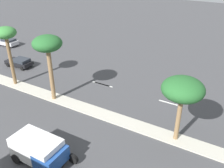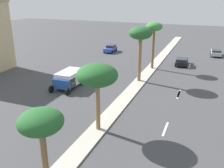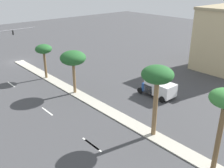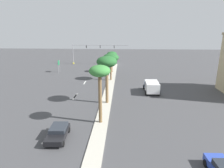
{
  "view_description": "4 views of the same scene",
  "coord_description": "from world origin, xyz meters",
  "px_view_note": "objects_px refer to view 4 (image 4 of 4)",
  "views": [
    {
      "loc": [
        -18.8,
        16.98,
        15.64
      ],
      "look_at": [
        2.75,
        29.56,
        2.43
      ],
      "focal_mm": 39.57,
      "sensor_mm": 36.0,
      "label": 1
    },
    {
      "loc": [
        9.01,
        1.8,
        12.28
      ],
      "look_at": [
        -0.24,
        25.3,
        3.14
      ],
      "focal_mm": 40.51,
      "sensor_mm": 36.0,
      "label": 2
    },
    {
      "loc": [
        18.84,
        50.75,
        15.8
      ],
      "look_at": [
        -2.45,
        26.56,
        2.49
      ],
      "focal_mm": 40.75,
      "sensor_mm": 36.0,
      "label": 3
    },
    {
      "loc": [
        -2.74,
        67.12,
        12.35
      ],
      "look_at": [
        -0.79,
        31.55,
        2.09
      ],
      "focal_mm": 31.75,
      "sensor_mm": 36.0,
      "label": 4
    }
  ],
  "objects_px": {
    "palm_tree_center": "(112,55)",
    "palm_tree_inboard": "(100,74)",
    "palm_tree_mid": "(111,58)",
    "traffic_signal_gantry": "(88,50)",
    "box_truck": "(152,86)",
    "sedan_black_trailing": "(58,133)",
    "directional_road_sign": "(59,64)",
    "palm_tree_left": "(107,63)"
  },
  "relations": [
    {
      "from": "directional_road_sign",
      "to": "box_truck",
      "type": "distance_m",
      "value": 29.02
    },
    {
      "from": "traffic_signal_gantry",
      "to": "box_truck",
      "type": "bearing_deg",
      "value": 120.22
    },
    {
      "from": "directional_road_sign",
      "to": "palm_tree_inboard",
      "type": "relative_size",
      "value": 0.44
    },
    {
      "from": "palm_tree_inboard",
      "to": "directional_road_sign",
      "type": "bearing_deg",
      "value": -63.32
    },
    {
      "from": "traffic_signal_gantry",
      "to": "sedan_black_trailing",
      "type": "distance_m",
      "value": 47.94
    },
    {
      "from": "traffic_signal_gantry",
      "to": "palm_tree_center",
      "type": "distance_m",
      "value": 15.6
    },
    {
      "from": "palm_tree_center",
      "to": "box_truck",
      "type": "bearing_deg",
      "value": 116.64
    },
    {
      "from": "directional_road_sign",
      "to": "traffic_signal_gantry",
      "type": "bearing_deg",
      "value": -114.38
    },
    {
      "from": "palm_tree_inboard",
      "to": "sedan_black_trailing",
      "type": "height_order",
      "value": "palm_tree_inboard"
    },
    {
      "from": "palm_tree_mid",
      "to": "palm_tree_inboard",
      "type": "bearing_deg",
      "value": 89.83
    },
    {
      "from": "palm_tree_left",
      "to": "palm_tree_inboard",
      "type": "relative_size",
      "value": 1.01
    },
    {
      "from": "palm_tree_mid",
      "to": "sedan_black_trailing",
      "type": "bearing_deg",
      "value": 80.26
    },
    {
      "from": "traffic_signal_gantry",
      "to": "box_truck",
      "type": "xyz_separation_m",
      "value": [
        -17.58,
        30.18,
        -3.44
      ]
    },
    {
      "from": "palm_tree_center",
      "to": "palm_tree_mid",
      "type": "distance_m",
      "value": 8.48
    },
    {
      "from": "palm_tree_inboard",
      "to": "sedan_black_trailing",
      "type": "xyz_separation_m",
      "value": [
        4.44,
        4.11,
        -5.97
      ]
    },
    {
      "from": "palm_tree_center",
      "to": "palm_tree_left",
      "type": "distance_m",
      "value": 23.52
    },
    {
      "from": "box_truck",
      "to": "palm_tree_inboard",
      "type": "bearing_deg",
      "value": 57.23
    },
    {
      "from": "directional_road_sign",
      "to": "box_truck",
      "type": "bearing_deg",
      "value": 144.59
    },
    {
      "from": "palm_tree_center",
      "to": "palm_tree_left",
      "type": "height_order",
      "value": "palm_tree_left"
    },
    {
      "from": "traffic_signal_gantry",
      "to": "palm_tree_mid",
      "type": "bearing_deg",
      "value": 113.16
    },
    {
      "from": "box_truck",
      "to": "palm_tree_center",
      "type": "bearing_deg",
      "value": -63.36
    },
    {
      "from": "palm_tree_inboard",
      "to": "box_truck",
      "type": "bearing_deg",
      "value": -122.77
    },
    {
      "from": "palm_tree_center",
      "to": "sedan_black_trailing",
      "type": "height_order",
      "value": "palm_tree_center"
    },
    {
      "from": "palm_tree_inboard",
      "to": "box_truck",
      "type": "relative_size",
      "value": 1.46
    },
    {
      "from": "palm_tree_mid",
      "to": "palm_tree_inboard",
      "type": "height_order",
      "value": "palm_tree_inboard"
    },
    {
      "from": "directional_road_sign",
      "to": "palm_tree_inboard",
      "type": "bearing_deg",
      "value": 116.68
    },
    {
      "from": "palm_tree_left",
      "to": "palm_tree_center",
      "type": "bearing_deg",
      "value": -88.82
    },
    {
      "from": "directional_road_sign",
      "to": "palm_tree_center",
      "type": "distance_m",
      "value": 15.17
    },
    {
      "from": "sedan_black_trailing",
      "to": "directional_road_sign",
      "type": "bearing_deg",
      "value": -72.67
    },
    {
      "from": "traffic_signal_gantry",
      "to": "directional_road_sign",
      "type": "height_order",
      "value": "traffic_signal_gantry"
    },
    {
      "from": "traffic_signal_gantry",
      "to": "box_truck",
      "type": "height_order",
      "value": "traffic_signal_gantry"
    },
    {
      "from": "palm_tree_left",
      "to": "sedan_black_trailing",
      "type": "relative_size",
      "value": 1.79
    },
    {
      "from": "directional_road_sign",
      "to": "palm_tree_mid",
      "type": "height_order",
      "value": "palm_tree_mid"
    },
    {
      "from": "palm_tree_center",
      "to": "palm_tree_inboard",
      "type": "bearing_deg",
      "value": 90.32
    },
    {
      "from": "traffic_signal_gantry",
      "to": "box_truck",
      "type": "relative_size",
      "value": 3.61
    },
    {
      "from": "palm_tree_mid",
      "to": "sedan_black_trailing",
      "type": "height_order",
      "value": "palm_tree_mid"
    },
    {
      "from": "palm_tree_center",
      "to": "palm_tree_inboard",
      "type": "xyz_separation_m",
      "value": [
        -0.17,
        30.61,
        1.71
      ]
    },
    {
      "from": "traffic_signal_gantry",
      "to": "palm_tree_inboard",
      "type": "distance_m",
      "value": 44.41
    },
    {
      "from": "palm_tree_center",
      "to": "palm_tree_mid",
      "type": "relative_size",
      "value": 0.91
    },
    {
      "from": "directional_road_sign",
      "to": "palm_tree_left",
      "type": "xyz_separation_m",
      "value": [
        -15.42,
        22.9,
        4.37
      ]
    },
    {
      "from": "traffic_signal_gantry",
      "to": "directional_road_sign",
      "type": "xyz_separation_m",
      "value": [
        6.06,
        13.38,
        -2.3
      ]
    },
    {
      "from": "palm_tree_mid",
      "to": "palm_tree_left",
      "type": "xyz_separation_m",
      "value": [
        -0.25,
        14.98,
        1.39
      ]
    }
  ]
}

